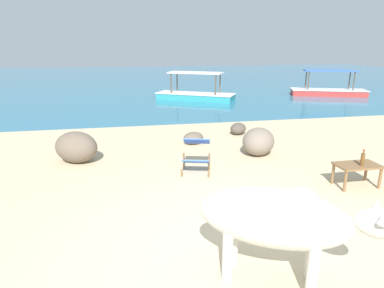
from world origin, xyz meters
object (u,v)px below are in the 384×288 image
at_px(low_bench_table, 357,168).
at_px(cow, 278,220).
at_px(bottle, 363,159).
at_px(boat_red, 328,90).
at_px(boat_teal, 195,94).
at_px(deck_chair_far, 196,152).

bearing_deg(low_bench_table, cow, -140.42).
xyz_separation_m(cow, bottle, (2.52, 1.99, -0.19)).
distance_m(bottle, boat_red, 12.41).
bearing_deg(boat_teal, boat_red, -149.05).
height_order(deck_chair_far, boat_teal, boat_teal).
relative_size(low_bench_table, boat_teal, 0.20).
distance_m(cow, deck_chair_far, 3.41).
distance_m(low_bench_table, deck_chair_far, 2.95).
distance_m(low_bench_table, boat_red, 12.35).
distance_m(bottle, deck_chair_far, 3.00).
bearing_deg(low_bench_table, deck_chair_far, 153.26).
xyz_separation_m(deck_chair_far, boat_teal, (1.92, 9.25, -0.13)).
bearing_deg(bottle, boat_red, 59.78).
relative_size(low_bench_table, bottle, 2.57).
distance_m(low_bench_table, boat_teal, 10.60).
bearing_deg(cow, low_bench_table, 68.53).
bearing_deg(boat_teal, deck_chair_far, 108.66).
height_order(cow, deck_chair_far, cow).
height_order(boat_teal, boat_red, same).
xyz_separation_m(cow, deck_chair_far, (-0.13, 3.39, -0.34)).
relative_size(cow, deck_chair_far, 2.14).
xyz_separation_m(bottle, boat_teal, (-0.73, 10.65, -0.28)).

